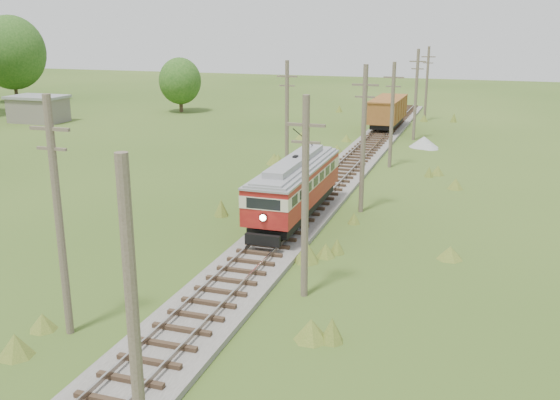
% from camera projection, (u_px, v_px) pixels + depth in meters
% --- Properties ---
extents(railbed_main, '(3.60, 96.00, 0.57)m').
position_uv_depth(railbed_main, '(323.00, 192.00, 42.42)').
color(railbed_main, '#605B54').
rests_on(railbed_main, ground).
extents(streetcar, '(2.66, 11.28, 5.13)m').
position_uv_depth(streetcar, '(295.00, 183.00, 35.85)').
color(streetcar, black).
rests_on(streetcar, ground).
extents(gondola, '(3.08, 9.05, 2.99)m').
position_uv_depth(gondola, '(388.00, 111.00, 67.22)').
color(gondola, black).
rests_on(gondola, ground).
extents(gravel_pile, '(2.82, 2.99, 1.02)m').
position_uv_depth(gravel_pile, '(425.00, 142.00, 58.58)').
color(gravel_pile, gray).
rests_on(gravel_pile, ground).
extents(utility_pole_r_1, '(0.30, 0.30, 8.80)m').
position_uv_depth(utility_pole_r_1, '(135.00, 346.00, 13.86)').
color(utility_pole_r_1, brown).
rests_on(utility_pole_r_1, ground).
extents(utility_pole_r_2, '(1.60, 0.30, 8.60)m').
position_uv_depth(utility_pole_r_2, '(305.00, 197.00, 25.66)').
color(utility_pole_r_2, brown).
rests_on(utility_pole_r_2, ground).
extents(utility_pole_r_3, '(1.60, 0.30, 9.00)m').
position_uv_depth(utility_pole_r_3, '(363.00, 138.00, 37.50)').
color(utility_pole_r_3, brown).
rests_on(utility_pole_r_3, ground).
extents(utility_pole_r_4, '(1.60, 0.30, 8.40)m').
position_uv_depth(utility_pole_r_4, '(392.00, 114.00, 49.52)').
color(utility_pole_r_4, brown).
rests_on(utility_pole_r_4, ground).
extents(utility_pole_r_5, '(1.60, 0.30, 8.90)m').
position_uv_depth(utility_pole_r_5, '(416.00, 94.00, 61.19)').
color(utility_pole_r_5, brown).
rests_on(utility_pole_r_5, ground).
extents(utility_pole_r_6, '(1.60, 0.30, 8.70)m').
position_uv_depth(utility_pole_r_6, '(427.00, 83.00, 73.15)').
color(utility_pole_r_6, brown).
rests_on(utility_pole_r_6, ground).
extents(utility_pole_l_a, '(1.60, 0.30, 9.00)m').
position_uv_depth(utility_pole_l_a, '(59.00, 216.00, 22.39)').
color(utility_pole_l_a, brown).
rests_on(utility_pole_l_a, ground).
extents(utility_pole_l_b, '(1.60, 0.30, 8.60)m').
position_uv_depth(utility_pole_l_b, '(287.00, 115.00, 48.10)').
color(utility_pole_l_b, brown).
rests_on(utility_pole_l_b, ground).
extents(tree_left_5, '(9.66, 9.66, 12.44)m').
position_uv_depth(tree_left_5, '(12.00, 53.00, 90.29)').
color(tree_left_5, '#38281C').
rests_on(tree_left_5, ground).
extents(tree_mid_a, '(5.46, 5.46, 7.03)m').
position_uv_depth(tree_mid_a, '(180.00, 81.00, 80.87)').
color(tree_mid_a, '#38281C').
rests_on(tree_mid_a, ground).
extents(shed, '(6.40, 4.40, 3.10)m').
position_uv_depth(shed, '(38.00, 109.00, 73.29)').
color(shed, slate).
rests_on(shed, ground).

